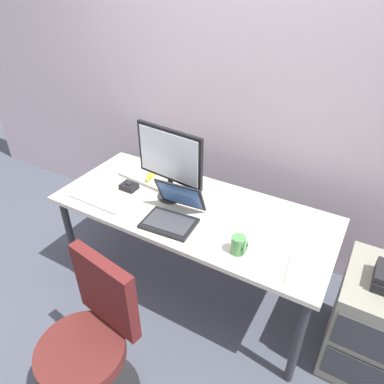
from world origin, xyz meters
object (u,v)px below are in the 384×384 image
Objects in this scene: monitor_main at (169,159)px; laptop at (173,213)px; file_cabinet at (372,323)px; trackball_mouse at (129,186)px; coffee_mug at (239,245)px; banana at (152,174)px; paper_notepad at (303,272)px; office_chair at (92,348)px; keyboard at (99,200)px.

monitor_main is 0.34m from laptop.
trackball_mouse reaches higher than file_cabinet.
laptop is (-1.21, -0.19, 0.46)m from file_cabinet.
banana is at bearing 154.20° from coffee_mug.
trackball_mouse is at bearing 171.70° from paper_notepad.
office_chair is at bearing -70.53° from banana.
coffee_mug is at bearing -25.80° from banana.
file_cabinet is at bearing 9.15° from laptop.
file_cabinet is 3.15× the size of paper_notepad.
office_chair is 0.91m from keyboard.
file_cabinet is 1.52m from monitor_main.
keyboard is at bearing -143.54° from monitor_main.
coffee_mug is (-0.75, -0.27, 0.46)m from file_cabinet.
monitor_main reaches higher than file_cabinet.
banana reaches higher than keyboard.
laptop is at bearing -16.87° from trackball_mouse.
keyboard is (-1.74, -0.28, 0.42)m from file_cabinet.
trackball_mouse is at bearing -177.98° from file_cabinet.
keyboard is at bearing -104.92° from banana.
file_cabinet is at bearing 37.73° from office_chair.
coffee_mug reaches higher than paper_notepad.
keyboard is (-0.38, -0.28, -0.27)m from monitor_main.
file_cabinet is 1.33× the size of monitor_main.
coffee_mug reaches higher than file_cabinet.
laptop is 0.47m from trackball_mouse.
laptop is at bearing 88.45° from office_chair.
laptop is at bearing 176.68° from paper_notepad.
file_cabinet is 0.92m from coffee_mug.
monitor_main is at bearing -29.77° from banana.
paper_notepad reaches higher than file_cabinet.
file_cabinet is 1.56m from office_chair.
paper_notepad is at bearing 3.95° from coffee_mug.
banana is (-1.22, 0.40, 0.01)m from paper_notepad.
banana is at bearing 161.89° from paper_notepad.
keyboard is 1.33m from paper_notepad.
laptop is (0.15, -0.20, -0.23)m from monitor_main.
keyboard is 1.21× the size of laptop.
office_chair is 2.22× the size of keyboard.
laptop is 3.22× the size of coffee_mug.
trackball_mouse is (-0.30, -0.06, -0.26)m from monitor_main.
office_chair is 2.70× the size of laptop.
paper_notepad is (0.81, -0.05, -0.05)m from laptop.
laptop is at bearing -170.85° from file_cabinet.
file_cabinet is 1.59× the size of keyboard.
laptop is at bearing -53.58° from monitor_main.
office_chair is 0.84m from laptop.
keyboard is 0.99m from coffee_mug.
coffee_mug is (0.46, -0.07, 0.00)m from laptop.
banana is (-1.62, 0.16, 0.43)m from file_cabinet.
office_chair reaches higher than paper_notepad.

